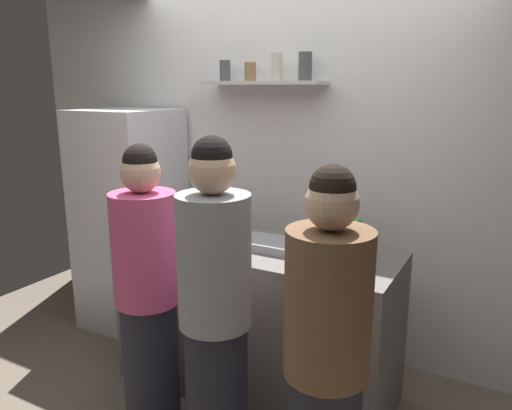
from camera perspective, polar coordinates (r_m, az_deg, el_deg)
back_wall_assembly at (r=3.49m, az=5.05°, el=4.45°), size 4.80×0.32×2.60m
refrigerator at (r=3.94m, az=-14.34°, el=-1.69°), size 0.66×0.68×1.69m
counter at (r=3.10m, az=-0.00°, el=-12.98°), size 1.68×0.65×0.93m
baking_pan at (r=2.88m, az=1.63°, el=-4.58°), size 0.34×0.24×0.05m
utensil_holder at (r=2.72m, az=7.71°, el=-5.04°), size 0.10×0.10×0.22m
wine_bottle_green_glass at (r=2.55m, az=7.32°, el=-4.62°), size 0.07×0.07×0.35m
wine_bottle_dark_glass at (r=2.96m, az=-2.90°, el=-2.19°), size 0.08×0.08×0.31m
wine_bottle_pale_glass at (r=2.62m, az=10.90°, el=-4.49°), size 0.07×0.07×0.31m
water_bottle_plastic at (r=2.75m, az=11.44°, el=-4.11°), size 0.09×0.09×0.22m
person_grey_hoodie at (r=2.35m, az=-4.74°, el=-12.68°), size 0.34×0.34×1.65m
person_pink_top at (r=2.71m, az=-12.47°, el=-10.25°), size 0.34×0.34×1.58m
person_brown_jacket at (r=2.07m, az=8.10°, el=-17.95°), size 0.34×0.34×1.59m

